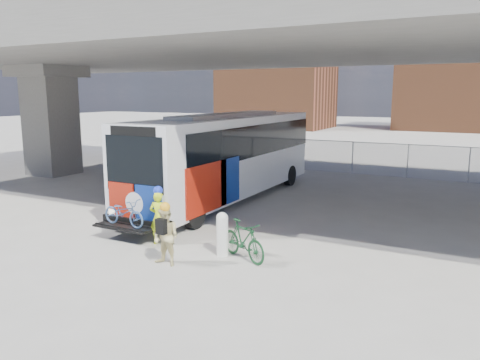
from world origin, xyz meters
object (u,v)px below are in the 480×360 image
Objects in this scene: bollard at (222,233)px; bike_parked at (243,240)px; cyclist_tan at (166,236)px; cyclist_hivis at (159,216)px; bus at (228,151)px.

bollard reaches higher than bike_parked.
bollard is 1.64m from cyclist_tan.
bollard is at bearing 169.58° from cyclist_hivis.
bus is 10.27× the size of bollard.
bike_parked is (1.61, 1.34, -0.26)m from cyclist_tan.
bus is at bearing -90.22° from cyclist_hivis.
cyclist_hivis is 2.88m from bike_parked.
bollard is at bearing 115.74° from bike_parked.
cyclist_tan is 2.11m from bike_parked.
cyclist_tan is at bearing -72.69° from bus.
bike_parked is at bearing 43.54° from cyclist_tan.
cyclist_tan is (-0.94, -1.34, 0.14)m from bollard.
cyclist_tan is (2.39, -7.67, -1.30)m from bus.
bollard is (3.33, -6.33, -1.44)m from bus.
bus is 7.17× the size of cyclist_hivis.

